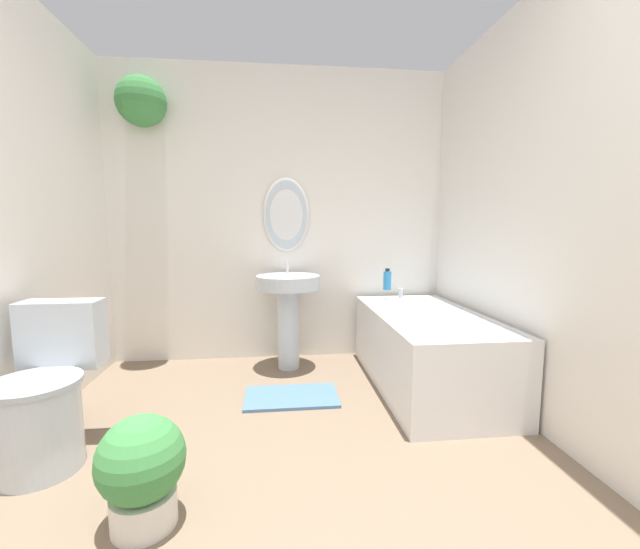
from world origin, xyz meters
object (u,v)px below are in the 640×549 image
object	(u,v)px
toilet	(45,398)
bathtub	(427,348)
pedestal_sink	(288,302)
shampoo_bottle	(387,280)
potted_plant	(142,468)

from	to	relation	value
toilet	bathtub	distance (m)	2.22
pedestal_sink	bathtub	size ratio (longest dim) A/B	0.60
toilet	shampoo_bottle	size ratio (longest dim) A/B	4.20
shampoo_bottle	bathtub	bearing A→B (deg)	-76.40
bathtub	toilet	bearing A→B (deg)	-162.56
toilet	potted_plant	bearing A→B (deg)	-39.12
bathtub	shampoo_bottle	distance (m)	0.70
shampoo_bottle	potted_plant	xyz separation A→B (m)	(-1.40, -1.69, -0.45)
pedestal_sink	potted_plant	world-z (taller)	pedestal_sink
toilet	shampoo_bottle	distance (m)	2.36
toilet	bathtub	world-z (taller)	toilet
toilet	bathtub	xyz separation A→B (m)	(2.12, 0.67, -0.04)
toilet	pedestal_sink	distance (m)	1.64
toilet	shampoo_bottle	xyz separation A→B (m)	(1.98, 1.22, 0.37)
bathtub	potted_plant	xyz separation A→B (m)	(-1.53, -1.14, -0.05)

